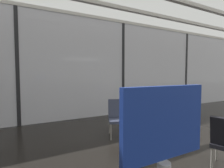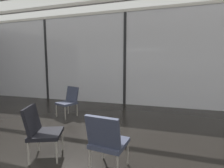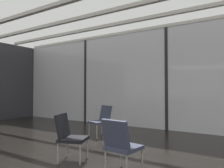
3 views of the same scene
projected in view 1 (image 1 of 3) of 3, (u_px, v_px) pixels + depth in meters
The scene contains 6 objects.
glass_curtain_wall at pixel (123, 69), 6.22m from camera, with size 14.00×0.08×3.43m, color silver.
window_mullion_0 at pixel (18, 67), 4.66m from camera, with size 0.10×0.12×3.43m, color black.
window_mullion_1 at pixel (123, 69), 6.22m from camera, with size 0.10×0.12×3.43m, color black.
window_mullion_2 at pixel (185, 70), 7.79m from camera, with size 0.10×0.12×3.43m, color black.
parked_airplane at pixel (95, 67), 10.92m from camera, with size 11.43×4.08×4.08m.
lounge_chair_0 at pixel (118, 115), 3.98m from camera, with size 0.64×0.66×0.87m.
Camera 1 is at (-3.16, -0.20, 1.49)m, focal length 25.98 mm.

